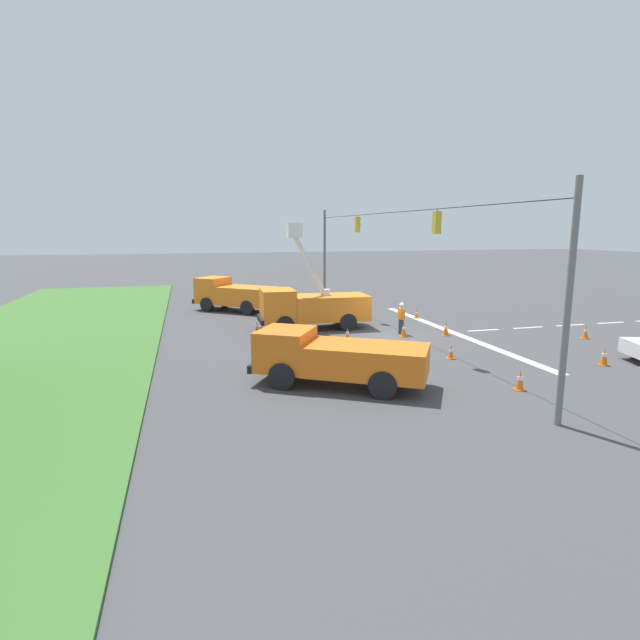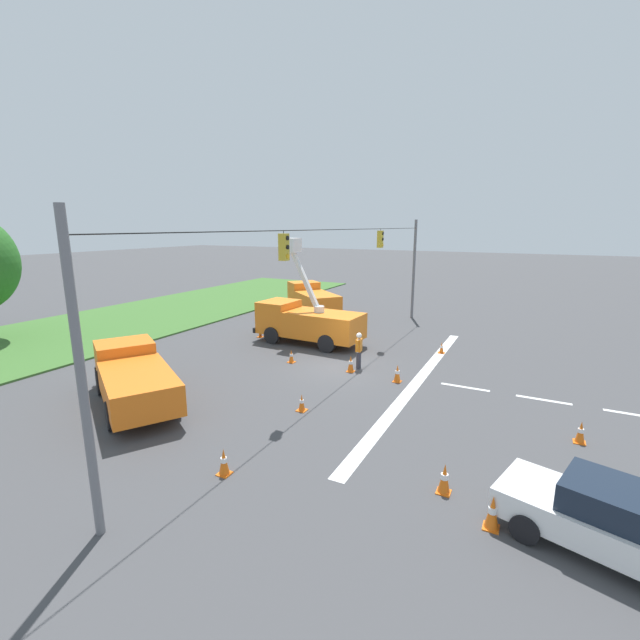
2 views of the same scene
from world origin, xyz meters
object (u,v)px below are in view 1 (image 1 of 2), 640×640
object	(u,v)px
traffic_cone_foreground_left	(446,328)
traffic_cone_far_left	(404,329)
traffic_cone_mid_right	(257,327)
traffic_cone_far_right	(417,314)
utility_truck_support_far	(234,294)
road_worker	(401,316)
traffic_cone_lane_edge_a	(604,356)
utility_truck_bucket_lift	(311,305)
traffic_cone_centre_line	(348,334)
utility_truck_support_near	(336,357)
traffic_cone_mid_left	(451,352)
traffic_cone_lane_edge_b	(586,332)
traffic_cone_near_bucket	(520,380)

from	to	relation	value
traffic_cone_foreground_left	traffic_cone_far_left	size ratio (longest dim) A/B	0.99
traffic_cone_mid_right	traffic_cone_far_right	world-z (taller)	traffic_cone_far_right
utility_truck_support_far	traffic_cone_mid_right	size ratio (longest dim) A/B	10.18
road_worker	traffic_cone_lane_edge_a	distance (m)	10.03
utility_truck_bucket_lift	traffic_cone_far_right	size ratio (longest dim) A/B	10.41
utility_truck_bucket_lift	traffic_cone_mid_right	world-z (taller)	utility_truck_bucket_lift
traffic_cone_mid_right	traffic_cone_centre_line	size ratio (longest dim) A/B	0.88
utility_truck_bucket_lift	utility_truck_support_near	size ratio (longest dim) A/B	0.97
utility_truck_bucket_lift	traffic_cone_far_left	world-z (taller)	utility_truck_bucket_lift
traffic_cone_far_right	utility_truck_support_far	bearing A→B (deg)	61.58
traffic_cone_mid_left	traffic_cone_lane_edge_a	size ratio (longest dim) A/B	0.80
utility_truck_support_far	traffic_cone_lane_edge_b	world-z (taller)	utility_truck_support_far
traffic_cone_mid_left	traffic_cone_lane_edge_a	xyz separation A→B (m)	(-2.70, -5.76, 0.09)
traffic_cone_mid_right	traffic_cone_lane_edge_a	xyz separation A→B (m)	(-10.92, -13.38, 0.13)
traffic_cone_mid_right	traffic_cone_lane_edge_b	world-z (taller)	traffic_cone_lane_edge_b
traffic_cone_lane_edge_b	traffic_cone_centre_line	size ratio (longest dim) A/B	1.08
utility_truck_bucket_lift	traffic_cone_lane_edge_b	bearing A→B (deg)	-115.44
utility_truck_support_near	traffic_cone_far_left	world-z (taller)	utility_truck_support_near
utility_truck_support_near	traffic_cone_far_left	bearing A→B (deg)	-40.00
traffic_cone_mid_left	traffic_cone_lane_edge_b	distance (m)	9.29
road_worker	traffic_cone_mid_left	bearing A→B (deg)	179.61
traffic_cone_mid_right	traffic_cone_far_right	size ratio (longest dim) A/B	0.96
traffic_cone_foreground_left	traffic_cone_near_bucket	world-z (taller)	traffic_cone_foreground_left
traffic_cone_far_left	traffic_cone_far_right	bearing A→B (deg)	-32.32
traffic_cone_near_bucket	utility_truck_support_far	bearing A→B (deg)	21.92
road_worker	traffic_cone_mid_right	world-z (taller)	road_worker
utility_truck_support_near	road_worker	bearing A→B (deg)	-38.14
road_worker	traffic_cone_lane_edge_a	xyz separation A→B (m)	(-8.22, -5.72, -0.59)
road_worker	traffic_cone_foreground_left	world-z (taller)	road_worker
road_worker	traffic_cone_centre_line	distance (m)	3.50
road_worker	traffic_cone_mid_right	size ratio (longest dim) A/B	2.98
traffic_cone_mid_right	road_worker	bearing A→B (deg)	-109.43
utility_truck_support_near	traffic_cone_mid_left	distance (m)	6.61
utility_truck_bucket_lift	road_worker	size ratio (longest dim) A/B	3.65
utility_truck_support_far	traffic_cone_mid_right	bearing A→B (deg)	-176.12
traffic_cone_lane_edge_b	traffic_cone_near_bucket	bearing A→B (deg)	126.39
traffic_cone_mid_right	traffic_cone_far_right	xyz separation A→B (m)	(1.69, -10.72, 0.02)
utility_truck_bucket_lift	traffic_cone_foreground_left	world-z (taller)	utility_truck_bucket_lift
utility_truck_support_far	traffic_cone_lane_edge_b	size ratio (longest dim) A/B	8.25
utility_truck_support_near	traffic_cone_centre_line	bearing A→B (deg)	-21.51
utility_truck_support_far	traffic_cone_lane_edge_b	distance (m)	22.25
traffic_cone_foreground_left	traffic_cone_near_bucket	xyz separation A→B (m)	(-9.20, 2.12, -0.01)
utility_truck_support_near	traffic_cone_mid_left	world-z (taller)	utility_truck_support_near
utility_truck_bucket_lift	traffic_cone_lane_edge_b	distance (m)	14.94
utility_truck_support_near	traffic_cone_foreground_left	bearing A→B (deg)	-50.60
traffic_cone_lane_edge_b	traffic_cone_lane_edge_a	bearing A→B (deg)	144.39
utility_truck_support_near	road_worker	world-z (taller)	utility_truck_support_near
utility_truck_support_near	traffic_cone_foreground_left	size ratio (longest dim) A/B	8.38
utility_truck_support_far	traffic_cone_mid_left	world-z (taller)	utility_truck_support_far
traffic_cone_centre_line	traffic_cone_mid_left	bearing A→B (deg)	-145.28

